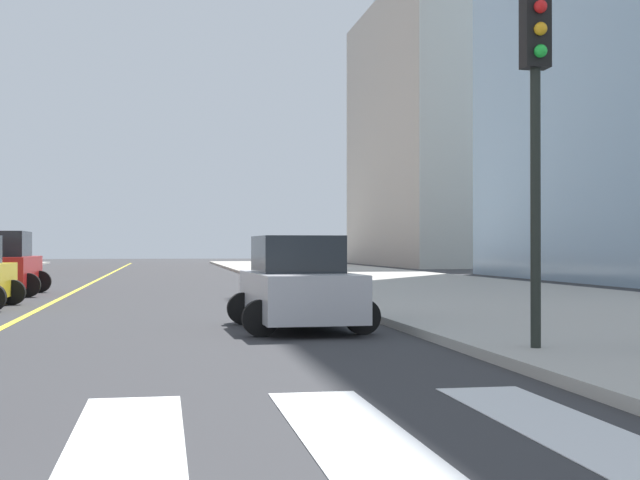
{
  "coord_description": "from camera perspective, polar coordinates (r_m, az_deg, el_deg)",
  "views": [
    {
      "loc": [
        2.99,
        -3.06,
        1.53
      ],
      "look_at": [
        9.73,
        35.01,
        1.82
      ],
      "focal_mm": 49.51,
      "sensor_mm": 36.0,
      "label": 1
    }
  ],
  "objects": [
    {
      "name": "parking_garage_concrete",
      "position": [
        74.52,
        10.49,
        6.74
      ],
      "size": [
        18.0,
        24.0,
        21.63
      ],
      "primitive_type": "cube",
      "color": "#B2ADA3",
      "rests_on": "ground"
    },
    {
      "name": "lane_divider_paint",
      "position": [
        43.19,
        -14.02,
        -2.44
      ],
      "size": [
        0.16,
        80.0,
        0.01
      ],
      "primitive_type": "cube",
      "color": "yellow",
      "rests_on": "ground"
    },
    {
      "name": "sidewalk_kerb_east",
      "position": [
        24.87,
        11.73,
        -3.77
      ],
      "size": [
        10.0,
        120.0,
        0.15
      ],
      "primitive_type": "cube",
      "color": "#B2ADA3",
      "rests_on": "ground"
    },
    {
      "name": "traffic_light_near_corner",
      "position": [
        12.5,
        13.77,
        8.8
      ],
      "size": [
        0.36,
        0.41,
        4.81
      ],
      "rotation": [
        0.0,
        0.0,
        3.14
      ],
      "color": "black",
      "rests_on": "sidewalk_kerb_east"
    },
    {
      "name": "car_silver_fourth",
      "position": [
        16.36,
        -1.4,
        -2.95
      ],
      "size": [
        2.49,
        3.92,
        1.73
      ],
      "rotation": [
        0.0,
        0.0,
        3.17
      ],
      "color": "#B7B7BC",
      "rests_on": "ground"
    },
    {
      "name": "fire_hydrant",
      "position": [
        26.78,
        0.64,
        -2.46
      ],
      "size": [
        0.26,
        0.26,
        0.89
      ],
      "color": "red",
      "rests_on": "sidewalk_kerb_east"
    },
    {
      "name": "car_red_third",
      "position": [
        29.42,
        -20.0,
        -1.55
      ],
      "size": [
        2.83,
        4.51,
        2.01
      ],
      "rotation": [
        0.0,
        0.0,
        0.01
      ],
      "color": "red",
      "rests_on": "ground"
    }
  ]
}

